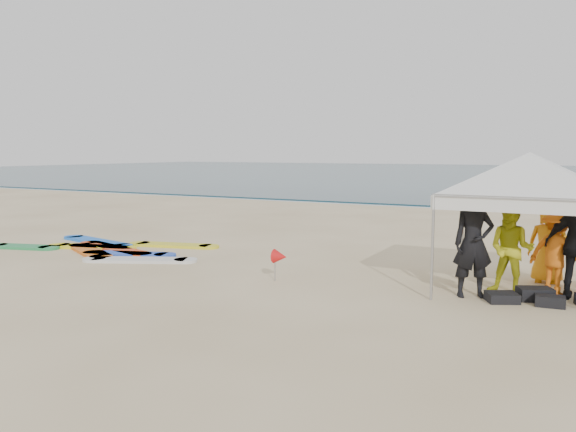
% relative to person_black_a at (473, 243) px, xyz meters
% --- Properties ---
extents(ground, '(120.00, 120.00, 0.00)m').
position_rel_person_black_a_xyz_m(ground, '(-3.72, -2.30, -0.96)').
color(ground, beige).
rests_on(ground, ground).
extents(ocean, '(160.00, 84.00, 0.08)m').
position_rel_person_black_a_xyz_m(ocean, '(-3.72, 57.70, -0.92)').
color(ocean, '#0C2633').
rests_on(ocean, ground).
extents(shoreline_foam, '(160.00, 1.20, 0.01)m').
position_rel_person_black_a_xyz_m(shoreline_foam, '(-3.72, 15.90, -0.95)').
color(shoreline_foam, silver).
rests_on(shoreline_foam, ground).
extents(person_black_a, '(0.83, 0.72, 1.91)m').
position_rel_person_black_a_xyz_m(person_black_a, '(0.00, 0.00, 0.00)').
color(person_black_a, black).
rests_on(person_black_a, ground).
extents(person_yellow, '(0.85, 0.70, 1.63)m').
position_rel_person_black_a_xyz_m(person_yellow, '(0.57, 0.52, -0.14)').
color(person_yellow, gold).
rests_on(person_yellow, ground).
extents(person_orange_a, '(1.14, 0.93, 1.54)m').
position_rel_person_black_a_xyz_m(person_orange_a, '(1.29, 0.83, -0.18)').
color(person_orange_a, orange).
rests_on(person_orange_a, ground).
extents(person_orange_b, '(0.78, 0.52, 1.56)m').
position_rel_person_black_a_xyz_m(person_orange_b, '(1.11, 1.79, -0.18)').
color(person_orange_b, orange).
rests_on(person_orange_b, ground).
extents(canopy_tent, '(3.85, 3.85, 2.90)m').
position_rel_person_black_a_xyz_m(canopy_tent, '(0.78, 0.81, 1.57)').
color(canopy_tent, '#A5A5A8').
rests_on(canopy_tent, ground).
extents(marker_pennant, '(0.28, 0.28, 0.64)m').
position_rel_person_black_a_xyz_m(marker_pennant, '(-3.55, -0.55, -0.46)').
color(marker_pennant, '#A5A5A8').
rests_on(marker_pennant, ground).
extents(gear_pile, '(1.83, 0.96, 0.22)m').
position_rel_person_black_a_xyz_m(gear_pile, '(1.06, 0.10, -0.86)').
color(gear_pile, black).
rests_on(gear_pile, ground).
extents(surfboard_spread, '(5.96, 3.21, 0.07)m').
position_rel_person_black_a_xyz_m(surfboard_spread, '(-9.16, 0.46, -0.92)').
color(surfboard_spread, silver).
rests_on(surfboard_spread, ground).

